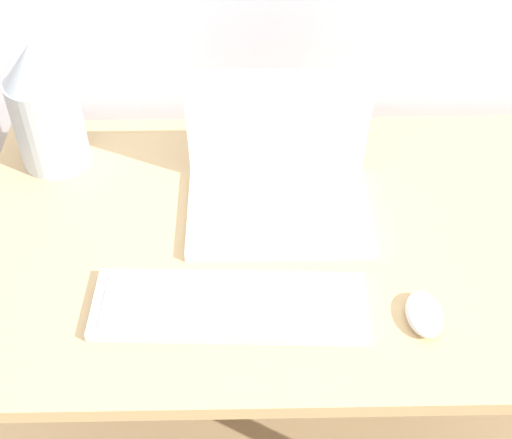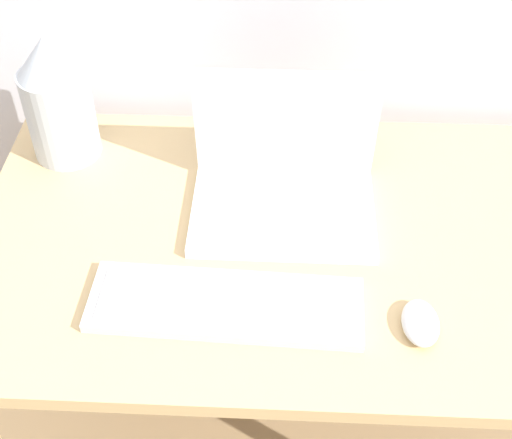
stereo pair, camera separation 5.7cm
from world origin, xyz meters
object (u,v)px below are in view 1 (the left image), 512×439
(keyboard, at_px, (230,306))
(mouse, at_px, (424,314))
(laptop, at_px, (279,180))
(vase, at_px, (44,106))

(keyboard, height_order, mouse, mouse)
(laptop, height_order, vase, vase)
(laptop, bearing_deg, keyboard, -108.96)
(mouse, bearing_deg, vase, 147.81)
(vase, bearing_deg, keyboard, -48.10)
(mouse, distance_m, vase, 0.82)
(mouse, bearing_deg, laptop, 128.12)
(laptop, xyz_separation_m, vase, (-0.46, 0.14, 0.08))
(laptop, bearing_deg, vase, 163.15)
(keyboard, distance_m, vase, 0.56)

